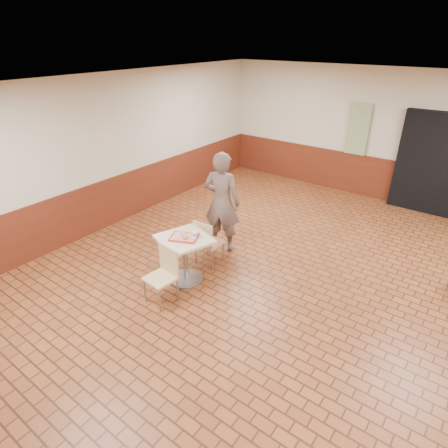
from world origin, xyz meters
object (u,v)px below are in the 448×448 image
Objects in this scene: serving_tray at (184,237)px; customer at (222,202)px; main_table at (185,252)px; ring_donut at (184,232)px; chair_main_front at (164,272)px; long_john_donut at (184,237)px; chair_main_back at (207,240)px; paper_cup at (194,235)px.

customer is at bearing 97.68° from serving_tray.
ring_donut reaches higher than main_table.
chair_main_front is 0.47× the size of customer.
serving_tray is at bearing 138.19° from long_john_donut.
chair_main_back is 2.05× the size of serving_tray.
main_table is 0.92× the size of chair_main_back.
chair_main_back is 0.65m from serving_tray.
ring_donut is 0.69× the size of long_john_donut.
paper_cup reaches higher than chair_main_front.
serving_tray is at bearing -44.28° from ring_donut.
main_table is at bearing -44.28° from ring_donut.
customer is (-0.24, 1.74, 0.44)m from chair_main_front.
customer is 17.68× the size of ring_donut.
chair_main_back is at bearing 81.70° from ring_donut.
paper_cup is at bearing 90.33° from customer.
main_table is 0.57m from chair_main_back.
serving_tray is 0.18m from paper_cup.
long_john_donut is 1.64× the size of paper_cup.
customer is 1.15m from paper_cup.
chair_main_front is 8.28× the size of ring_donut.
serving_tray is 4.51× the size of paper_cup.
chair_main_back is (-0.02, 0.57, -0.05)m from main_table.
chair_main_front is at bearing -95.89° from paper_cup.
serving_tray is (0.00, 0.00, 0.27)m from main_table.
main_table is 1.26m from customer.
main_table is 0.32m from ring_donut.
chair_main_front is 2.09× the size of serving_tray.
chair_main_front is at bearing -75.49° from ring_donut.
chair_main_front is 0.74m from paper_cup.
long_john_donut is at bearing 93.55° from chair_main_back.
long_john_donut is at bearing -131.77° from paper_cup.
main_table is 7.49× the size of ring_donut.
ring_donut is at bearing 135.72° from serving_tray.
chair_main_back is at bearing 95.37° from long_john_donut.
main_table is at bearing 0.00° from serving_tray.
chair_main_back is at bearing 100.27° from chair_main_front.
chair_main_front is 0.75m from ring_donut.
main_table is 0.37m from paper_cup.
paper_cup reaches higher than main_table.
ring_donut is (-0.09, 0.08, 0.30)m from main_table.
long_john_donut is (0.06, -0.61, 0.36)m from chair_main_back.
ring_donut reaches higher than serving_tray.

